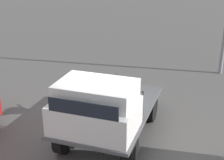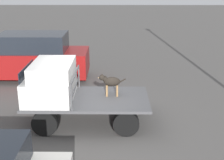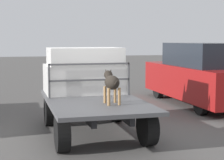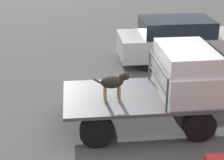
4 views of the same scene
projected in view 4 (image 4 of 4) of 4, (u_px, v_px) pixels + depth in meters
The scene contains 6 objects.
ground_plane at pixel (141, 124), 9.21m from camera, with size 80.00×80.00×0.00m, color #514F4C.
flatbed_truck at pixel (142, 103), 8.98m from camera, with size 3.72×2.04×0.80m.
truck_cab at pixel (188, 72), 8.80m from camera, with size 1.39×1.92×1.12m.
truck_headboard at pixel (158, 73), 8.73m from camera, with size 0.04×1.92×0.78m.
dog at pixel (114, 82), 8.44m from camera, with size 0.86×0.29×0.71m.
parked_sedan at pixel (180, 40), 13.06m from camera, with size 4.40×1.78×1.56m.
Camera 4 is at (-1.59, -7.95, 4.55)m, focal length 60.00 mm.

